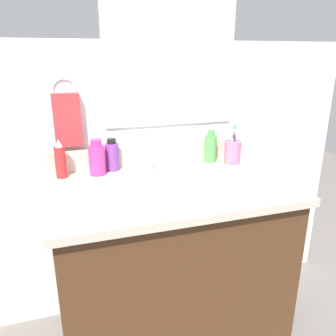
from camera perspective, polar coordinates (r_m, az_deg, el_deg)
vanity_cabinet at (r=1.49m, az=0.44°, el=-17.15°), size 0.88×0.53×0.73m
countertop at (r=1.31m, az=0.48°, el=-3.48°), size 0.91×0.57×0.03m
backsplash at (r=1.54m, az=-2.68°, el=2.29°), size 0.91×0.02×0.09m
back_wall at (r=1.64m, az=-3.16°, el=-2.38°), size 2.01×0.04×1.30m
mirror_panel at (r=1.54m, az=0.45°, el=17.65°), size 0.60×0.01×0.56m
towel_ring at (r=1.47m, az=-17.19°, el=12.50°), size 0.10×0.01×0.10m
hand_towel at (r=1.47m, az=-16.72°, el=7.80°), size 0.11×0.04×0.22m
sink_basin at (r=1.30m, az=-1.05°, el=-4.38°), size 0.33×0.33×0.11m
faucet at (r=1.45m, az=-3.24°, el=0.59°), size 0.16×0.10×0.08m
bottle_spray_red at (r=1.42m, az=-17.80°, el=1.17°), size 0.04×0.04×0.16m
bottle_soap_pink at (r=1.42m, az=-11.95°, el=1.56°), size 0.07×0.07×0.15m
bottle_toner_green at (r=1.57m, az=7.22°, el=3.43°), size 0.06×0.06×0.15m
bottle_cream_purple at (r=1.47m, az=-9.46°, el=2.06°), size 0.06×0.06×0.14m
cup_pink at (r=1.57m, az=10.88°, el=2.82°), size 0.08×0.09×0.18m
soap_bar at (r=1.48m, az=2.84°, el=0.34°), size 0.06×0.04×0.02m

